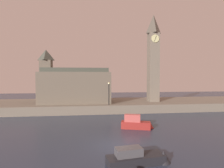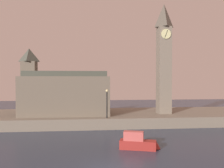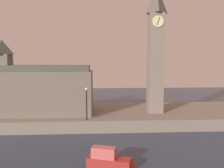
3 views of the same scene
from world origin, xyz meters
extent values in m
plane|color=#2D384C|center=(0.00, 0.00, 0.00)|extent=(120.00, 120.00, 0.00)
cube|color=slate|center=(0.00, 20.00, 0.75)|extent=(70.00, 12.00, 1.50)
cube|color=slate|center=(10.14, 18.48, 8.19)|extent=(1.95, 1.95, 13.39)
cylinder|color=beige|center=(10.14, 17.44, 13.67)|extent=(1.48, 0.12, 1.48)
cube|color=black|center=(10.14, 17.37, 13.67)|extent=(0.47, 0.04, 1.13)
pyramid|color=#554E43|center=(10.14, 18.48, 16.70)|extent=(2.15, 2.15, 3.62)
cube|color=#6B6051|center=(-4.95, 18.92, 4.36)|extent=(12.88, 6.34, 5.72)
cube|color=#6B6051|center=(-10.37, 18.92, 5.47)|extent=(2.04, 2.04, 7.94)
pyramid|color=#474C42|center=(-10.37, 18.92, 10.42)|extent=(2.25, 2.25, 1.96)
cube|color=#42473D|center=(-4.95, 18.92, 7.62)|extent=(12.24, 3.80, 0.80)
cylinder|color=black|center=(0.96, 14.76, 3.28)|extent=(0.16, 0.16, 3.56)
sphere|color=#F2E099|center=(0.96, 14.76, 5.24)|extent=(0.36, 0.36, 0.36)
cube|color=#232328|center=(0.94, -3.66, 0.32)|extent=(4.30, 1.91, 0.63)
cube|color=#515156|center=(0.44, -3.66, 0.92)|extent=(1.99, 1.19, 0.58)
cone|color=#232328|center=(3.02, -3.66, 0.35)|extent=(1.37, 1.37, 1.04)
cube|color=maroon|center=(3.22, 5.17, 0.43)|extent=(3.64, 2.03, 0.87)
cube|color=#CC5651|center=(2.80, 5.17, 1.31)|extent=(2.03, 1.27, 0.88)
cone|color=maroon|center=(4.96, 5.17, 0.48)|extent=(1.22, 1.22, 0.87)
camera|label=1|loc=(-2.28, -16.08, 6.14)|focal=29.06mm
camera|label=2|loc=(-1.47, -16.89, 6.72)|focal=37.36mm
camera|label=3|loc=(2.48, -12.25, 8.51)|focal=36.51mm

